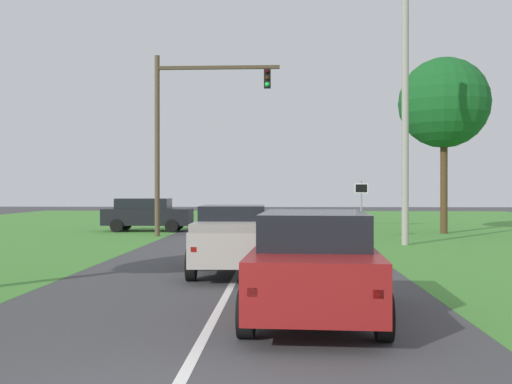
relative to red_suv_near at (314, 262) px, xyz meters
name	(u,v)px	position (x,y,z in m)	size (l,w,h in m)	color
ground_plane	(244,263)	(-1.73, 7.75, -0.97)	(120.00, 120.00, 0.00)	#424244
lane_centre_stripe	(185,373)	(-1.73, -3.25, -0.97)	(0.16, 42.29, 0.01)	white
red_suv_near	(314,262)	(0.00, 0.00, 0.00)	(2.46, 4.95, 1.83)	maroon
pickup_truck_lead	(233,238)	(-1.87, 5.47, -0.03)	(2.26, 5.07, 1.81)	#B7B2A8
traffic_light	(185,121)	(-5.20, 17.83, 4.57)	(6.00, 0.40, 8.67)	brown
keep_moving_sign	(361,202)	(3.02, 16.67, 0.72)	(0.60, 0.09, 2.65)	gray
oak_tree_right	(444,103)	(7.70, 20.31, 5.68)	(4.60, 4.60, 8.98)	#4C351E
crossing_suv_far	(147,214)	(-7.87, 21.36, -0.04)	(4.70, 2.07, 1.77)	black
utility_pole_right	(405,118)	(4.41, 13.82, 4.16)	(0.28, 0.28, 10.26)	#9E998E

